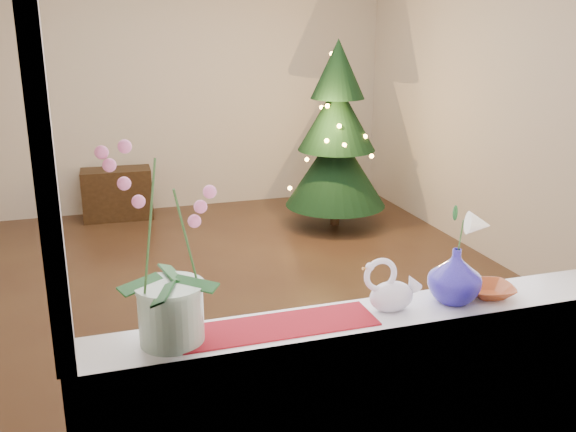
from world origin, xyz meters
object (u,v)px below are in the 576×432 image
Objects in this scene: orchid_pot at (167,245)px; xmas_tree at (337,135)px; side_table at (117,194)px; paperweight at (451,296)px; blue_vase at (455,272)px; amber_dish at (489,291)px; swan at (392,285)px.

xmas_tree reaches higher than orchid_pot.
side_table is (-2.04, 0.89, -0.64)m from xmas_tree.
orchid_pot is at bearing -119.26° from xmas_tree.
xmas_tree is 2.32m from side_table.
orchid_pot is 10.81× the size of paperweight.
paperweight is (1.04, -0.02, -0.31)m from orchid_pot.
blue_vase is (1.06, -0.00, -0.22)m from orchid_pot.
amber_dish reaches higher than side_table.
amber_dish is at bearing -10.97° from swan.
orchid_pot is 0.84m from swan.
blue_vase is 0.19m from amber_dish.
side_table is (-1.18, 4.62, -0.68)m from amber_dish.
xmas_tree is (1.04, 3.75, -0.05)m from paperweight.
orchid_pot is at bearing 178.96° from paperweight.
xmas_tree is at bearing 74.43° from paperweight.
paperweight reaches higher than amber_dish.
blue_vase is (0.26, -0.00, 0.02)m from swan.
swan is 3.68× the size of paperweight.
orchid_pot is at bearing -88.34° from side_table.
blue_vase is 0.14× the size of xmas_tree.
swan is 0.25m from paperweight.
blue_vase is at bearing -0.21° from orchid_pot.
orchid_pot is 2.93× the size of swan.
paperweight is 0.03× the size of xmas_tree.
xmas_tree reaches higher than swan.
swan is 1.47× the size of amber_dish.
amber_dish is 0.23× the size of side_table.
blue_vase is at bearing 37.49° from paperweight.
xmas_tree is at bearing -21.23° from side_table.
orchid_pot is 1.09m from paperweight.
blue_vase is 3.86× the size of paperweight.
xmas_tree is (2.09, 3.73, -0.36)m from orchid_pot.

